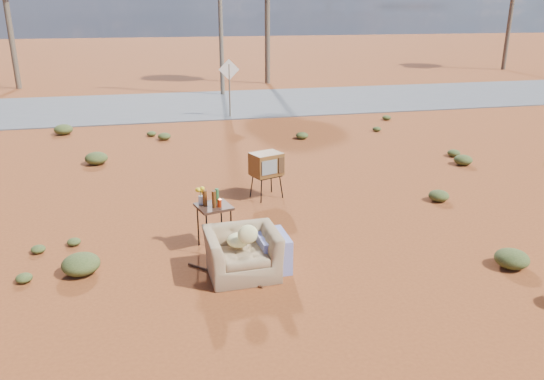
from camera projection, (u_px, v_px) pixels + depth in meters
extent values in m
plane|color=brown|center=(253.00, 258.00, 8.96)|extent=(140.00, 140.00, 0.00)
cube|color=#565659|center=(185.00, 105.00, 22.76)|extent=(140.00, 7.00, 0.04)
imported|color=#8B6E4C|center=(242.00, 246.00, 8.27)|extent=(1.15, 0.77, 0.98)
ellipsoid|color=#DED688|center=(238.00, 240.00, 8.27)|extent=(0.35, 0.35, 0.21)
ellipsoid|color=#DED688|center=(248.00, 234.00, 8.02)|extent=(0.31, 0.16, 0.31)
cube|color=navy|center=(273.00, 251.00, 8.56)|extent=(0.49, 0.75, 0.57)
cube|color=black|center=(266.00, 175.00, 11.63)|extent=(0.68, 0.60, 0.03)
cylinder|color=black|center=(261.00, 191.00, 11.42)|extent=(0.03, 0.03, 0.51)
cylinder|color=black|center=(281.00, 187.00, 11.69)|extent=(0.03, 0.03, 0.51)
cylinder|color=black|center=(252.00, 186.00, 11.74)|extent=(0.03, 0.03, 0.51)
cylinder|color=black|center=(271.00, 182.00, 12.01)|extent=(0.03, 0.03, 0.51)
cube|color=brown|center=(266.00, 164.00, 11.55)|extent=(0.77, 0.68, 0.49)
cube|color=slate|center=(269.00, 167.00, 11.30)|extent=(0.36, 0.15, 0.31)
cube|color=#472D19|center=(281.00, 165.00, 11.46)|extent=(0.14, 0.07, 0.35)
cube|color=#381F14|center=(214.00, 207.00, 9.09)|extent=(0.67, 0.67, 0.04)
cylinder|color=black|center=(207.00, 234.00, 8.93)|extent=(0.03, 0.03, 0.77)
cylinder|color=black|center=(231.00, 230.00, 9.13)|extent=(0.03, 0.03, 0.77)
cylinder|color=black|center=(198.00, 225.00, 9.31)|extent=(0.03, 0.03, 0.77)
cylinder|color=black|center=(221.00, 221.00, 9.50)|extent=(0.03, 0.03, 0.77)
cylinder|color=#4D260C|center=(205.00, 198.00, 9.02)|extent=(0.08, 0.08, 0.29)
cylinder|color=#4D260C|center=(214.00, 199.00, 8.95)|extent=(0.07, 0.07, 0.31)
cylinder|color=#275B29|center=(217.00, 195.00, 9.18)|extent=(0.07, 0.07, 0.27)
cylinder|color=#B22E0E|center=(220.00, 203.00, 8.99)|extent=(0.07, 0.07, 0.14)
cylinder|color=silver|center=(201.00, 200.00, 9.12)|extent=(0.09, 0.09, 0.15)
ellipsoid|color=yellow|center=(201.00, 191.00, 9.07)|extent=(0.18, 0.18, 0.13)
cylinder|color=#4C2814|center=(224.00, 275.00, 8.34)|extent=(1.05, 1.06, 0.04)
cylinder|color=brown|center=(230.00, 91.00, 20.00)|extent=(0.06, 0.06, 2.00)
cube|color=silver|center=(229.00, 70.00, 19.74)|extent=(0.78, 0.04, 0.78)
cylinder|color=brown|center=(10.00, 28.00, 26.49)|extent=(0.28, 0.28, 6.00)
cylinder|color=brown|center=(267.00, 17.00, 28.21)|extent=(0.28, 0.28, 7.00)
cylinder|color=brown|center=(510.00, 19.00, 34.71)|extent=(0.28, 0.28, 6.50)
cylinder|color=brown|center=(220.00, 7.00, 24.18)|extent=(0.20, 0.20, 8.00)
ellipsoid|color=#4C5324|center=(439.00, 196.00, 11.55)|extent=(0.44, 0.44, 0.24)
ellipsoid|color=#4C5324|center=(96.00, 158.00, 14.24)|extent=(0.60, 0.60, 0.33)
ellipsoid|color=#4C5324|center=(454.00, 153.00, 14.99)|extent=(0.36, 0.36, 0.20)
ellipsoid|color=#4C5324|center=(302.00, 136.00, 16.98)|extent=(0.40, 0.40, 0.22)
ellipsoid|color=#4C5324|center=(151.00, 134.00, 17.35)|extent=(0.30, 0.30, 0.17)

